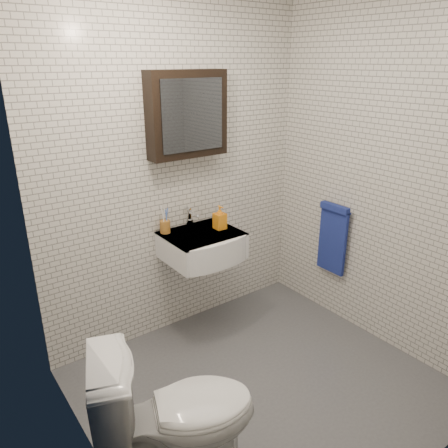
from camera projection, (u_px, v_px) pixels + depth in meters
name	position (u px, v px, depth m)	size (l,w,h in m)	color
ground	(261.00, 385.00, 2.94)	(2.20, 2.00, 0.01)	#4F5157
room_shell	(269.00, 174.00, 2.43)	(2.22, 2.02, 2.51)	silver
washbasin	(205.00, 246.00, 3.26)	(0.55, 0.50, 0.20)	white
faucet	(190.00, 219.00, 3.35)	(0.06, 0.20, 0.15)	silver
mirror_cabinet	(187.00, 114.00, 3.07)	(0.60, 0.15, 0.60)	black
towel_rail	(333.00, 236.00, 3.53)	(0.09, 0.30, 0.58)	silver
toothbrush_cup	(165.00, 226.00, 3.24)	(0.09, 0.09, 0.21)	#A26928
soap_bottle	(220.00, 217.00, 3.30)	(0.08, 0.08, 0.18)	orange
toilet	(177.00, 414.00, 2.18)	(0.45, 0.79, 0.81)	white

